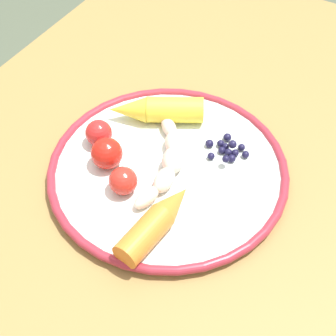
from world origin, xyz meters
The scene contains 9 objects.
dining_table centered at (0.00, 0.00, 0.66)m, with size 0.98×0.74×0.77m.
plate centered at (-0.05, 0.01, 0.78)m, with size 0.33×0.33×0.02m.
banana centered at (-0.05, 0.01, 0.79)m, with size 0.17×0.08×0.03m.
carrot_orange centered at (-0.15, -0.03, 0.80)m, with size 0.13×0.05×0.03m.
carrot_yellow centered at (0.02, 0.07, 0.80)m, with size 0.10×0.14×0.04m.
blueberry_pile centered at (0.01, -0.05, 0.79)m, with size 0.06×0.06×0.02m.
tomato_near centered at (-0.09, 0.08, 0.80)m, with size 0.04×0.04×0.04m, color red.
tomato_mid centered at (-0.12, 0.04, 0.80)m, with size 0.04×0.04×0.04m, color red.
tomato_far centered at (-0.06, 0.11, 0.80)m, with size 0.04×0.04×0.04m, color red.
Camera 1 is at (-0.45, -0.22, 1.30)m, focal length 54.08 mm.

